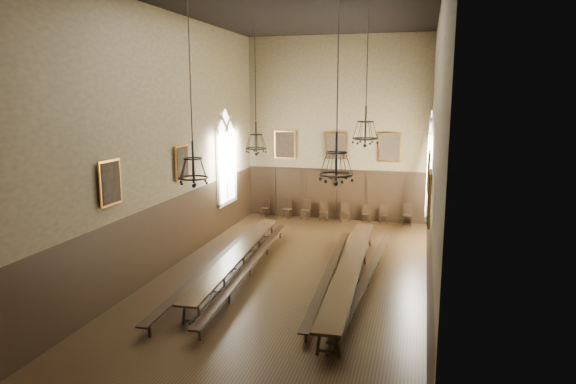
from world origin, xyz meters
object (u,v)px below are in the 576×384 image
at_px(bench_left_inner, 251,267).
at_px(chandelier_back_right, 365,131).
at_px(chandelier_front_left, 193,166).
at_px(chair_0, 265,211).
at_px(table_right, 351,274).
at_px(chair_4, 345,216).
at_px(chair_1, 287,212).
at_px(chair_7, 407,219).
at_px(chair_5, 366,217).
at_px(chair_3, 324,215).
at_px(bench_left_outer, 215,266).
at_px(table_left, 238,262).
at_px(chandelier_front_right, 336,163).
at_px(bench_right_outer, 368,278).
at_px(bench_right_inner, 330,274).
at_px(chair_6, 383,218).
at_px(chandelier_back_left, 256,139).
at_px(chair_2, 306,213).

relative_size(bench_left_inner, chandelier_back_right, 2.34).
bearing_deg(chandelier_front_left, chair_0, 96.68).
xyz_separation_m(table_right, chair_4, (-1.50, 8.72, -0.12)).
distance_m(chair_1, chair_7, 5.99).
bearing_deg(chair_0, chair_5, 18.53).
bearing_deg(chandelier_back_right, chair_3, 112.61).
bearing_deg(bench_left_outer, table_left, 30.45).
height_order(chair_5, chair_7, chair_7).
height_order(bench_left_outer, chair_1, chair_1).
relative_size(table_left, chair_1, 10.18).
height_order(chair_1, chair_5, chair_1).
distance_m(table_right, chair_7, 8.81).
bearing_deg(chandelier_front_left, chandelier_front_right, 0.66).
bearing_deg(chair_7, bench_right_outer, -95.43).
height_order(table_left, bench_right_inner, table_left).
distance_m(table_right, bench_left_outer, 4.73).
xyz_separation_m(chair_6, chandelier_back_right, (-0.28, -6.48, 4.66)).
xyz_separation_m(table_right, bench_right_outer, (0.55, 0.16, -0.12)).
height_order(bench_right_inner, chair_3, chair_3).
distance_m(chair_0, chair_1, 1.18).
bearing_deg(chair_0, table_right, -38.62).
height_order(bench_left_inner, bench_right_outer, bench_left_inner).
bearing_deg(chair_1, chandelier_back_left, -70.02).
distance_m(chair_0, chandelier_back_left, 8.04).
distance_m(chair_5, chair_7, 1.99).
bearing_deg(chair_0, chandelier_back_left, -56.62).
xyz_separation_m(chair_4, chandelier_front_right, (1.32, -10.91, 4.05)).
relative_size(bench_left_outer, chair_7, 10.16).
height_order(bench_right_outer, chandelier_back_left, chandelier_back_left).
height_order(table_left, table_right, table_right).
bearing_deg(chandelier_back_right, chair_7, 77.68).
distance_m(chandelier_front_left, chandelier_front_right, 4.22).
relative_size(table_left, chandelier_front_left, 1.79).
xyz_separation_m(chair_4, chair_5, (1.01, 0.06, -0.02)).
bearing_deg(chandelier_front_left, chair_6, 66.60).
height_order(bench_left_outer, chair_5, chair_5).
distance_m(table_right, chair_6, 8.76).
xyz_separation_m(bench_right_inner, chair_6, (1.10, 8.51, -0.01)).
distance_m(chair_3, chair_7, 4.07).
bearing_deg(chandelier_back_right, chandelier_back_left, -179.02).
xyz_separation_m(table_right, chair_0, (-5.68, 8.78, -0.14)).
distance_m(chair_2, chair_5, 3.01).
xyz_separation_m(chandelier_back_left, chandelier_front_left, (-0.46, -4.45, -0.44)).
xyz_separation_m(bench_left_outer, chandelier_back_left, (0.80, 2.26, 4.25)).
bearing_deg(chair_7, bench_left_outer, -124.53).
bearing_deg(bench_right_inner, chandelier_front_left, -145.79).
distance_m(bench_left_outer, chandelier_back_left, 4.88).
bearing_deg(chandelier_back_right, chandelier_front_right, -93.44).
height_order(chair_2, chair_4, chair_2).
bearing_deg(table_left, chair_3, 80.18).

